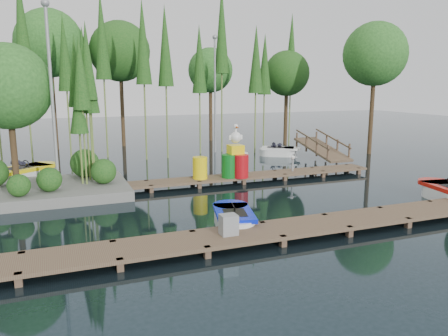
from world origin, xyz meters
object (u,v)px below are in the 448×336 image
object	(u,v)px
island	(31,114)
yellow_barrel	(200,168)
utility_cabinet	(229,225)
drum_cluster	(237,161)
boat_blue	(234,219)
boat_yellow_far	(24,174)

from	to	relation	value
island	yellow_barrel	distance (m)	6.96
utility_cabinet	drum_cluster	world-z (taller)	drum_cluster
utility_cabinet	boat_blue	bearing A→B (deg)	62.28
island	boat_blue	bearing A→B (deg)	-48.40
boat_blue	boat_yellow_far	distance (m)	11.36
yellow_barrel	island	bearing A→B (deg)	173.04
boat_blue	yellow_barrel	bearing A→B (deg)	96.45
boat_yellow_far	drum_cluster	bearing A→B (deg)	-42.25
boat_yellow_far	utility_cabinet	size ratio (longest dim) A/B	5.74
boat_blue	drum_cluster	bearing A→B (deg)	80.55
utility_cabinet	yellow_barrel	distance (m)	7.16
boat_yellow_far	drum_cluster	size ratio (longest dim) A/B	1.38
drum_cluster	boat_yellow_far	bearing A→B (deg)	155.38
drum_cluster	boat_blue	bearing A→B (deg)	-113.81
boat_yellow_far	utility_cabinet	bearing A→B (deg)	-80.37
boat_blue	utility_cabinet	size ratio (longest dim) A/B	4.76
boat_yellow_far	utility_cabinet	distance (m)	12.19
island	drum_cluster	bearing A→B (deg)	-6.70
island	yellow_barrel	xyz separation A→B (m)	(6.48, -0.79, -2.41)
boat_yellow_far	drum_cluster	world-z (taller)	drum_cluster
boat_blue	yellow_barrel	distance (m)	5.71
utility_cabinet	drum_cluster	distance (m)	7.53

